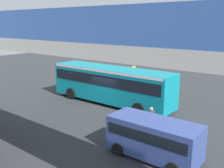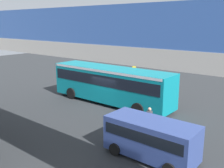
% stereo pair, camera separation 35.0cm
% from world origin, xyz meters
% --- Properties ---
extents(ground, '(80.00, 80.00, 0.00)m').
position_xyz_m(ground, '(0.00, 0.00, 0.00)').
color(ground, '#2D3033').
extents(city_bus, '(11.54, 2.85, 3.15)m').
position_xyz_m(city_bus, '(0.30, -0.79, 1.88)').
color(city_bus, '#0C8493').
rests_on(city_bus, ground).
extents(parked_van, '(4.80, 2.17, 2.05)m').
position_xyz_m(parked_van, '(-7.34, 5.29, 1.18)').
color(parked_van, '#33478C').
rests_on(parked_van, ground).
extents(pedestrian, '(0.38, 0.38, 1.79)m').
position_xyz_m(pedestrian, '(-5.77, 2.84, 0.89)').
color(pedestrian, '#2D2D38').
rests_on(pedestrian, ground).
extents(traffic_sign, '(0.08, 0.60, 2.80)m').
position_xyz_m(traffic_sign, '(0.39, -4.48, 1.89)').
color(traffic_sign, slate).
rests_on(traffic_sign, ground).
extents(lane_dash_leftmost, '(2.00, 0.20, 0.01)m').
position_xyz_m(lane_dash_leftmost, '(-4.00, -2.01, 0.00)').
color(lane_dash_leftmost, silver).
rests_on(lane_dash_leftmost, ground).
extents(lane_dash_left, '(2.00, 0.20, 0.01)m').
position_xyz_m(lane_dash_left, '(0.00, -2.01, 0.00)').
color(lane_dash_left, silver).
rests_on(lane_dash_left, ground).
extents(lane_dash_centre, '(2.00, 0.20, 0.01)m').
position_xyz_m(lane_dash_centre, '(4.00, -2.01, 0.00)').
color(lane_dash_centre, silver).
rests_on(lane_dash_centre, ground).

